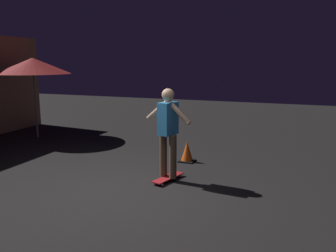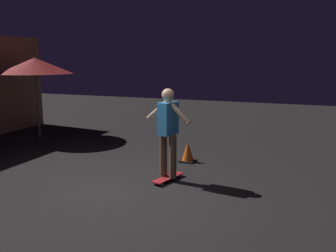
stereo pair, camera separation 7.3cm
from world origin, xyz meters
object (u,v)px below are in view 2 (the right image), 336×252
object	(u,v)px
patio_umbrella	(35,66)
skater	(168,127)
traffic_cone	(188,152)
skateboard_ridden	(168,178)

from	to	relation	value
patio_umbrella	skater	bearing A→B (deg)	-113.85
skater	traffic_cone	size ratio (longest dim) A/B	3.63
skateboard_ridden	traffic_cone	xyz separation A→B (m)	(1.34, 0.05, 0.16)
patio_umbrella	skateboard_ridden	world-z (taller)	patio_umbrella
skateboard_ridden	traffic_cone	distance (m)	1.35
traffic_cone	patio_umbrella	bearing A→B (deg)	80.14
skater	traffic_cone	bearing A→B (deg)	2.27
patio_umbrella	skateboard_ridden	xyz separation A→B (m)	(-2.19, -4.95, -2.02)
skateboard_ridden	skater	distance (m)	0.98
patio_umbrella	skater	xyz separation A→B (m)	(-2.19, -4.95, -1.04)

